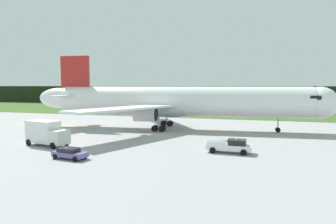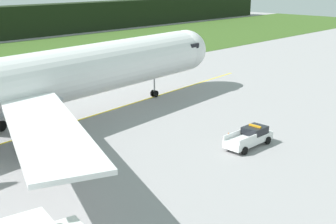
% 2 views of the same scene
% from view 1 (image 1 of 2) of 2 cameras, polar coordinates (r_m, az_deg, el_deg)
% --- Properties ---
extents(ground, '(320.00, 320.00, 0.00)m').
position_cam_1_polar(ground, '(53.28, -2.34, -4.29)').
color(ground, '#969395').
extents(grass_verge, '(320.00, 44.67, 0.04)m').
position_cam_1_polar(grass_verge, '(101.91, 7.04, 0.14)').
color(grass_verge, '#37571F').
rests_on(grass_verge, ground).
extents(distant_tree_line, '(288.00, 6.36, 8.38)m').
position_cam_1_polar(distant_tree_line, '(130.40, 9.26, 3.01)').
color(distant_tree_line, black).
rests_on(distant_tree_line, ground).
extents(taxiway_centerline_main, '(77.24, 7.29, 0.01)m').
position_cam_1_polar(taxiway_centerline_main, '(59.63, 2.25, -3.28)').
color(taxiway_centerline_main, yellow).
rests_on(taxiway_centerline_main, ground).
extents(airliner, '(59.38, 42.52, 14.80)m').
position_cam_1_polar(airliner, '(59.17, 1.86, 1.90)').
color(airliner, white).
rests_on(airliner, ground).
extents(ops_pickup_truck, '(5.70, 2.30, 1.94)m').
position_cam_1_polar(ops_pickup_truck, '(39.62, 11.78, -6.30)').
color(ops_pickup_truck, white).
rests_on(ops_pickup_truck, ground).
extents(catering_truck, '(7.02, 3.80, 3.73)m').
position_cam_1_polar(catering_truck, '(46.56, -22.05, -3.67)').
color(catering_truck, silver).
rests_on(catering_truck, ground).
extents(staff_car, '(4.32, 2.36, 1.30)m').
position_cam_1_polar(staff_car, '(37.57, -18.12, -7.38)').
color(staff_car, '#625494').
rests_on(staff_car, ground).
extents(apron_cone, '(0.49, 0.49, 0.62)m').
position_cam_1_polar(apron_cone, '(42.46, 12.71, -6.39)').
color(apron_cone, black).
rests_on(apron_cone, ground).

